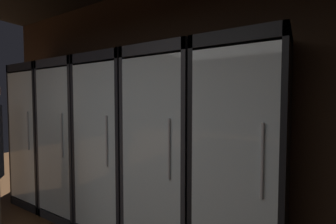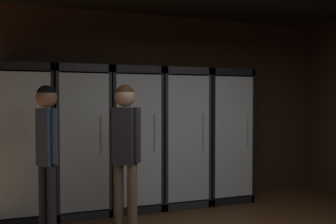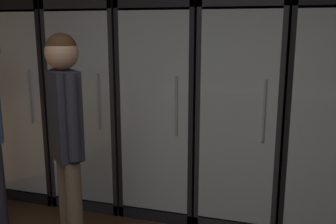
{
  "view_description": "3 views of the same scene",
  "coord_description": "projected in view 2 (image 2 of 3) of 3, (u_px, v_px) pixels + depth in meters",
  "views": [
    {
      "loc": [
        1.28,
        0.82,
        1.49
      ],
      "look_at": [
        0.14,
        2.74,
        1.38
      ],
      "focal_mm": 24.24,
      "sensor_mm": 36.0,
      "label": 1
    },
    {
      "loc": [
        -1.85,
        -2.33,
        1.53
      ],
      "look_at": [
        -0.16,
        2.45,
        1.37
      ],
      "focal_mm": 39.76,
      "sensor_mm": 36.0,
      "label": 2
    },
    {
      "loc": [
        0.48,
        -0.62,
        1.74
      ],
      "look_at": [
        -0.52,
        2.69,
        0.97
      ],
      "focal_mm": 41.17,
      "sensor_mm": 36.0,
      "label": 3
    }
  ],
  "objects": [
    {
      "name": "wall_back",
      "position": [
        165.0,
        109.0,
        5.68
      ],
      "size": [
        6.0,
        0.06,
        2.8
      ],
      "primitive_type": "cube",
      "color": "#382619",
      "rests_on": "ground"
    },
    {
      "name": "cooler_far_left",
      "position": [
        25.0,
        143.0,
        4.75
      ],
      "size": [
        0.69,
        0.59,
        1.99
      ],
      "color": "black",
      "rests_on": "ground"
    },
    {
      "name": "cooler_left",
      "position": [
        82.0,
        141.0,
        4.99
      ],
      "size": [
        0.69,
        0.59,
        1.99
      ],
      "color": "#2B2B30",
      "rests_on": "ground"
    },
    {
      "name": "cooler_center",
      "position": [
        133.0,
        140.0,
        5.23
      ],
      "size": [
        0.69,
        0.59,
        1.99
      ],
      "color": "black",
      "rests_on": "ground"
    },
    {
      "name": "cooler_right",
      "position": [
        180.0,
        138.0,
        5.46
      ],
      "size": [
        0.69,
        0.59,
        1.99
      ],
      "color": "#2B2B30",
      "rests_on": "ground"
    },
    {
      "name": "cooler_far_right",
      "position": [
        224.0,
        136.0,
        5.7
      ],
      "size": [
        0.69,
        0.59,
        1.99
      ],
      "color": "black",
      "rests_on": "ground"
    },
    {
      "name": "shopper_near",
      "position": [
        125.0,
        143.0,
        4.06
      ],
      "size": [
        0.3,
        0.28,
        1.7
      ],
      "color": "#72604C",
      "rests_on": "ground"
    },
    {
      "name": "shopper_far",
      "position": [
        47.0,
        140.0,
        3.99
      ],
      "size": [
        0.23,
        0.25,
        1.69
      ],
      "color": "#2D2D38",
      "rests_on": "ground"
    }
  ]
}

